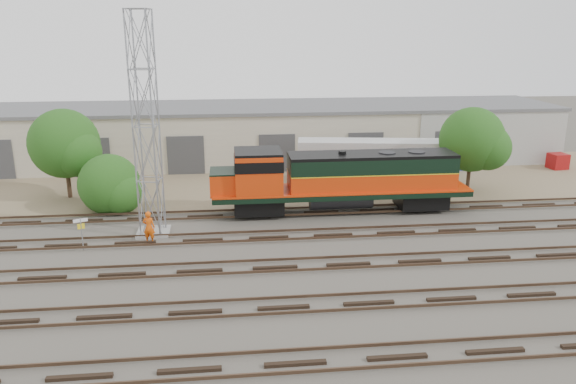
{
  "coord_description": "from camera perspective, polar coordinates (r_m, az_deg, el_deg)",
  "views": [
    {
      "loc": [
        -2.3,
        -30.58,
        12.41
      ],
      "look_at": [
        1.46,
        4.0,
        2.2
      ],
      "focal_mm": 35.0,
      "sensor_mm": 36.0,
      "label": 1
    }
  ],
  "objects": [
    {
      "name": "semi_trailer",
      "position": [
        46.17,
        8.85,
        3.53
      ],
      "size": [
        12.19,
        4.18,
        3.68
      ],
      "rotation": [
        0.0,
        0.0,
        -0.15
      ],
      "color": "silver",
      "rests_on": "ground"
    },
    {
      "name": "tree_east",
      "position": [
        45.2,
        18.55,
        4.88
      ],
      "size": [
        5.19,
        4.94,
        6.67
      ],
      "color": "#382619",
      "rests_on": "ground"
    },
    {
      "name": "worker",
      "position": [
        34.47,
        -13.94,
        -3.48
      ],
      "size": [
        0.82,
        0.63,
        1.99
      ],
      "primitive_type": "imported",
      "rotation": [
        0.0,
        0.0,
        2.9
      ],
      "color": "#DD510C",
      "rests_on": "ground"
    },
    {
      "name": "warehouse",
      "position": [
        54.49,
        -3.66,
        6.01
      ],
      "size": [
        58.4,
        10.4,
        5.3
      ],
      "color": "beige",
      "rests_on": "ground"
    },
    {
      "name": "ground",
      "position": [
        33.08,
        -1.77,
        -5.68
      ],
      "size": [
        140.0,
        140.0,
        0.0
      ],
      "primitive_type": "plane",
      "color": "#47423A",
      "rests_on": "ground"
    },
    {
      "name": "tree_west",
      "position": [
        44.61,
        -21.5,
        4.39
      ],
      "size": [
        5.41,
        5.15,
        6.74
      ],
      "color": "#382619",
      "rests_on": "ground"
    },
    {
      "name": "dumpster_red",
      "position": [
        56.86,
        25.72,
        2.84
      ],
      "size": [
        1.66,
        1.58,
        1.4
      ],
      "primitive_type": "cube",
      "rotation": [
        0.0,
        0.0,
        0.13
      ],
      "color": "maroon",
      "rests_on": "ground"
    },
    {
      "name": "dumpster_blue",
      "position": [
        53.42,
        16.99,
        3.03
      ],
      "size": [
        1.83,
        1.75,
        1.5
      ],
      "primitive_type": "cube",
      "rotation": [
        0.0,
        0.0,
        -0.17
      ],
      "color": "navy",
      "rests_on": "ground"
    },
    {
      "name": "tree_mid",
      "position": [
        40.94,
        -17.42,
        0.54
      ],
      "size": [
        4.49,
        4.28,
        4.28
      ],
      "color": "#382619",
      "rests_on": "ground"
    },
    {
      "name": "signal_tower",
      "position": [
        34.59,
        -14.2,
        6.13
      ],
      "size": [
        1.99,
        1.99,
        13.43
      ],
      "rotation": [
        0.0,
        0.0,
        -0.19
      ],
      "color": "gray",
      "rests_on": "ground"
    },
    {
      "name": "tracks",
      "position": [
        30.3,
        -1.32,
        -7.66
      ],
      "size": [
        80.0,
        20.4,
        0.28
      ],
      "color": "black",
      "rests_on": "ground"
    },
    {
      "name": "locomotive",
      "position": [
        38.62,
        5.0,
        1.34
      ],
      "size": [
        17.8,
        3.12,
        4.28
      ],
      "color": "black",
      "rests_on": "tracks"
    },
    {
      "name": "sign_post",
      "position": [
        34.37,
        -20.27,
        -3.44
      ],
      "size": [
        0.76,
        0.32,
        1.95
      ],
      "color": "gray",
      "rests_on": "ground"
    },
    {
      "name": "dirt_strip",
      "position": [
        47.29,
        -3.2,
        1.13
      ],
      "size": [
        80.0,
        16.0,
        0.02
      ],
      "primitive_type": "cube",
      "color": "#726047",
      "rests_on": "ground"
    }
  ]
}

